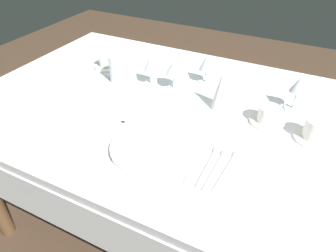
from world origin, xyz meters
The scene contains 20 objects.
ground_plane centered at (0.00, 0.00, 0.00)m, with size 6.00×6.00×0.00m, color #4C3828.
dining_table centered at (0.00, 0.00, 0.66)m, with size 1.80×1.11×0.74m.
dinner_plate centered at (0.00, -0.28, 0.75)m, with size 0.28×0.28×0.02m, color white.
fork_outer centered at (-0.17, -0.25, 0.74)m, with size 0.02×0.21×0.00m.
dinner_knife centered at (0.17, -0.26, 0.74)m, with size 0.02×0.22×0.00m.
spoon_soup centered at (0.20, -0.24, 0.74)m, with size 0.03×0.21×0.01m.
spoon_dessert centered at (0.23, -0.24, 0.74)m, with size 0.03×0.20×0.01m.
spoon_tea centered at (0.26, -0.24, 0.74)m, with size 0.03×0.21×0.01m.
saucer_left centered at (-0.51, 0.18, 0.74)m, with size 0.13×0.13×0.01m, color white.
coffee_cup_left centered at (-0.51, 0.18, 0.78)m, with size 0.10×0.07×0.06m.
saucer_right centered at (0.31, 0.05, 0.74)m, with size 0.13×0.13×0.01m, color white.
coffee_cup_right centered at (0.31, 0.05, 0.78)m, with size 0.10×0.08×0.06m.
saucer_far centered at (0.48, 0.03, 0.74)m, with size 0.13×0.13×0.01m, color white.
coffee_cup_far centered at (0.48, 0.03, 0.79)m, with size 0.11×0.08×0.07m.
wine_glass_centre centered at (-0.12, 0.13, 0.84)m, with size 0.08×0.08×0.13m.
wine_glass_left centered at (-0.01, 0.25, 0.83)m, with size 0.07×0.07×0.14m.
wine_glass_right centered at (0.38, 0.20, 0.84)m, with size 0.07×0.07×0.14m.
wine_glass_far centered at (-0.23, 0.12, 0.84)m, with size 0.07×0.07×0.14m.
drink_tumbler centered at (-0.38, 0.08, 0.79)m, with size 0.07×0.07×0.12m.
napkin_folded centered at (0.12, 0.07, 0.83)m, with size 0.07×0.07×0.17m, color white.
Camera 1 is at (0.41, -0.97, 1.43)m, focal length 33.45 mm.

